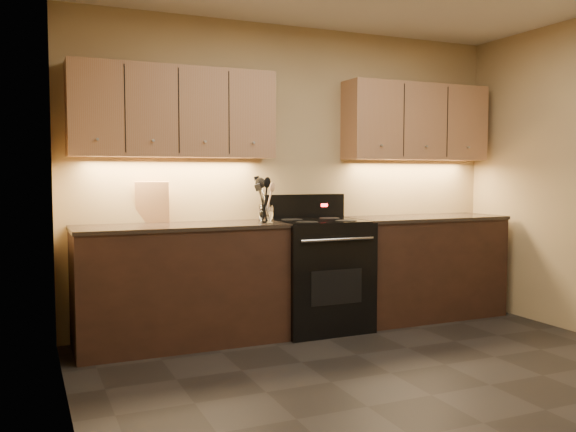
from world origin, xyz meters
name	(u,v)px	position (x,y,z in m)	size (l,w,h in m)	color
floor	(432,395)	(0.00, 0.00, 0.00)	(4.00, 4.00, 0.00)	black
wall_back	(294,176)	(0.00, 2.00, 1.30)	(4.00, 0.04, 2.60)	tan
wall_left	(73,179)	(-2.00, 0.00, 1.30)	(0.04, 4.00, 2.60)	tan
counter_left	(181,284)	(-1.10, 1.70, 0.47)	(1.62, 0.62, 0.93)	black
counter_right	(424,266)	(1.18, 1.70, 0.47)	(1.46, 0.62, 0.93)	black
stove	(318,273)	(0.08, 1.68, 0.48)	(0.76, 0.68, 1.14)	black
upper_cab_left	(174,112)	(-1.10, 1.85, 1.80)	(1.60, 0.30, 0.70)	#A37751
upper_cab_right	(416,122)	(1.18, 1.85, 1.80)	(1.44, 0.30, 0.70)	#A37751
outlet_plate	(146,199)	(-1.30, 1.99, 1.12)	(0.09, 0.01, 0.12)	#B2B5BA
utensil_crock	(266,214)	(-0.42, 1.62, 1.00)	(0.13, 0.13, 0.15)	white
cutting_board	(152,202)	(-1.26, 1.96, 1.09)	(0.26, 0.02, 0.34)	tan
wooden_spoon	(265,200)	(-0.44, 1.61, 1.11)	(0.06, 0.06, 0.32)	tan
black_spoon	(264,199)	(-0.44, 1.63, 1.12)	(0.06, 0.06, 0.34)	black
black_turner	(267,197)	(-0.42, 1.60, 1.13)	(0.08, 0.08, 0.37)	black
steel_spatula	(269,200)	(-0.39, 1.64, 1.11)	(0.08, 0.08, 0.33)	silver
steel_skimmer	(269,200)	(-0.40, 1.61, 1.11)	(0.09, 0.09, 0.33)	silver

